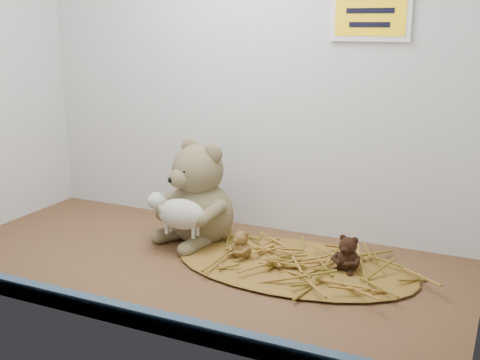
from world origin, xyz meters
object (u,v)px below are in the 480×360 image
at_px(mini_teddy_tan, 242,243).
at_px(mini_teddy_brown, 348,252).
at_px(main_teddy, 200,192).
at_px(toy_lamb, 182,214).

bearing_deg(mini_teddy_tan, mini_teddy_brown, 37.54).
height_order(main_teddy, toy_lamb, main_teddy).
height_order(mini_teddy_tan, mini_teddy_brown, mini_teddy_brown).
height_order(main_teddy, mini_teddy_brown, main_teddy).
height_order(toy_lamb, mini_teddy_tan, toy_lamb).
bearing_deg(mini_teddy_tan, main_teddy, -178.72).
height_order(main_teddy, mini_teddy_tan, main_teddy).
distance_m(main_teddy, mini_teddy_brown, 0.39).
bearing_deg(mini_teddy_brown, main_teddy, -177.91).
relative_size(main_teddy, mini_teddy_brown, 3.23).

